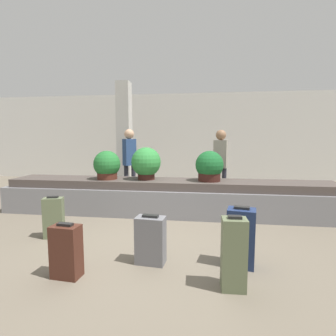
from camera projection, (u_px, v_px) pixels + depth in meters
ground_plane at (153, 244)px, 3.91m from camera, size 18.00×18.00×0.00m
back_wall at (184, 137)px, 9.72m from camera, size 18.00×0.06×3.20m
carousel at (168, 197)px, 5.47m from camera, size 6.94×0.94×0.71m
pillar at (124, 137)px, 7.74m from camera, size 0.38×0.38×3.20m
suitcase_0 at (66, 251)px, 2.95m from camera, size 0.33×0.22×0.63m
suitcase_1 at (234, 254)px, 2.71m from camera, size 0.26×0.22×0.79m
suitcase_2 at (54, 218)px, 4.14m from camera, size 0.33×0.24×0.67m
suitcase_3 at (151, 240)px, 3.28m from camera, size 0.38×0.25×0.63m
suitcase_4 at (241, 237)px, 3.21m from camera, size 0.37×0.30×0.75m
potted_plant_0 at (107, 166)px, 5.51m from camera, size 0.56×0.56×0.60m
potted_plant_1 at (209, 167)px, 5.27m from camera, size 0.56×0.56×0.61m
potted_plant_2 at (146, 163)px, 5.47m from camera, size 0.62×0.62×0.67m
traveler_0 at (129, 156)px, 6.84m from camera, size 0.34×0.36×1.81m
traveler_1 at (220, 159)px, 6.38m from camera, size 0.36×0.26×1.77m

